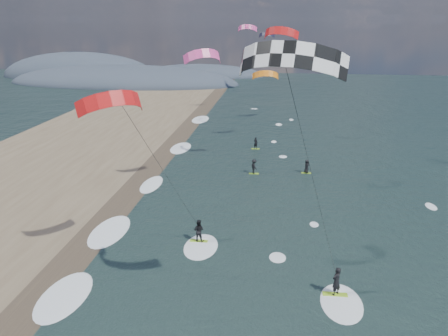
# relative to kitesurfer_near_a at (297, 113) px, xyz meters

# --- Properties ---
(wet_sand_strip) EXTENTS (3.00, 240.00, 0.00)m
(wet_sand_strip) POSITION_rel_kitesurfer_near_a_xyz_m (-15.36, 6.75, -12.72)
(wet_sand_strip) COLOR #382D23
(wet_sand_strip) RESTS_ON ground
(coastal_hills) EXTENTS (80.00, 41.00, 15.00)m
(coastal_hills) POSITION_rel_kitesurfer_near_a_xyz_m (-48.20, 104.61, -12.72)
(coastal_hills) COLOR #3D4756
(coastal_hills) RESTS_ON ground
(kitesurfer_near_a) EXTENTS (8.15, 8.94, 16.29)m
(kitesurfer_near_a) POSITION_rel_kitesurfer_near_a_xyz_m (0.00, 0.00, 0.00)
(kitesurfer_near_a) COLOR #94CC24
(kitesurfer_near_a) RESTS_ON ground
(kitesurfer_near_b) EXTENTS (7.17, 9.30, 13.40)m
(kitesurfer_near_b) POSITION_rel_kitesurfer_near_a_xyz_m (-9.04, 6.62, -3.95)
(kitesurfer_near_b) COLOR #94CC24
(kitesurfer_near_b) RESTS_ON ground
(far_kitesurfers) EXTENTS (7.42, 11.01, 1.72)m
(far_kitesurfers) POSITION_rel_kitesurfer_near_a_xyz_m (-1.64, 29.54, -11.88)
(far_kitesurfers) COLOR #94CC24
(far_kitesurfers) RESTS_ON ground
(bg_kite_field) EXTENTS (13.44, 68.46, 7.23)m
(bg_kite_field) POSITION_rel_kitesurfer_near_a_xyz_m (-3.17, 51.82, 0.23)
(bg_kite_field) COLOR yellow
(bg_kite_field) RESTS_ON ground
(shoreline_surf) EXTENTS (2.40, 79.40, 0.11)m
(shoreline_surf) POSITION_rel_kitesurfer_near_a_xyz_m (-14.16, 11.50, -12.72)
(shoreline_surf) COLOR white
(shoreline_surf) RESTS_ON ground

